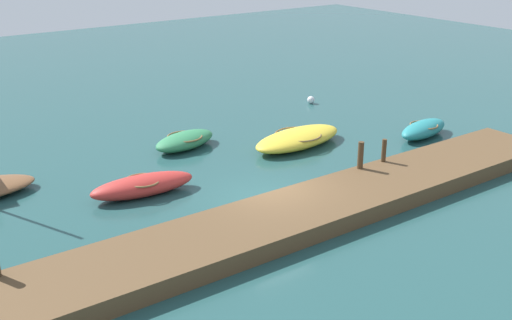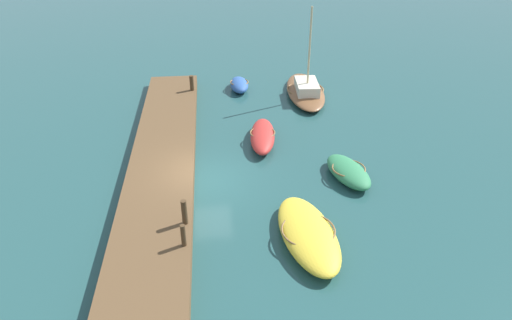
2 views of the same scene
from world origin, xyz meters
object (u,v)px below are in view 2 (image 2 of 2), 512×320
(motorboat_yellow, at_px, (308,234))
(dinghy_blue, at_px, (239,85))
(sailboat_brown, at_px, (306,90))
(rowboat_red, at_px, (263,136))
(rowboat_green, at_px, (348,172))
(mooring_post_west, at_px, (192,83))
(mooring_post_mid_east, at_px, (183,235))
(mooring_post_mid_west, at_px, (184,212))

(motorboat_yellow, distance_m, dinghy_blue, 15.71)
(dinghy_blue, bearing_deg, sailboat_brown, 69.38)
(dinghy_blue, xyz_separation_m, rowboat_red, (7.46, 0.75, 0.02))
(dinghy_blue, xyz_separation_m, rowboat_green, (11.36, 4.41, -0.01))
(sailboat_brown, bearing_deg, mooring_post_west, -89.01)
(mooring_post_west, bearing_deg, rowboat_red, 31.76)
(rowboat_green, bearing_deg, dinghy_blue, -172.82)
(rowboat_green, relative_size, mooring_post_mid_east, 3.74)
(sailboat_brown, distance_m, mooring_post_mid_east, 16.39)
(mooring_post_mid_east, bearing_deg, mooring_post_mid_west, 180.00)
(dinghy_blue, height_order, rowboat_red, rowboat_red)
(motorboat_yellow, height_order, mooring_post_mid_east, mooring_post_mid_east)
(sailboat_brown, height_order, mooring_post_mid_east, sailboat_brown)
(rowboat_green, distance_m, sailboat_brown, 9.90)
(motorboat_yellow, bearing_deg, rowboat_green, 140.32)
(motorboat_yellow, relative_size, mooring_post_west, 5.24)
(sailboat_brown, bearing_deg, rowboat_green, 3.74)
(motorboat_yellow, distance_m, rowboat_red, 8.21)
(sailboat_brown, xyz_separation_m, mooring_post_mid_east, (14.64, -7.36, 0.66))
(rowboat_green, relative_size, mooring_post_mid_west, 3.22)
(mooring_post_mid_west, bearing_deg, dinghy_blue, 168.14)
(rowboat_red, height_order, sailboat_brown, sailboat_brown)
(dinghy_blue, height_order, mooring_post_mid_east, mooring_post_mid_east)
(rowboat_green, height_order, mooring_post_west, mooring_post_west)
(rowboat_red, relative_size, mooring_post_west, 4.21)
(rowboat_green, distance_m, mooring_post_west, 12.64)
(rowboat_red, bearing_deg, mooring_post_mid_west, -21.15)
(dinghy_blue, distance_m, rowboat_green, 12.18)
(rowboat_red, xyz_separation_m, mooring_post_mid_west, (7.34, -3.86, 0.76))
(mooring_post_mid_east, bearing_deg, dinghy_blue, 169.07)
(rowboat_green, distance_m, mooring_post_mid_east, 8.91)
(motorboat_yellow, distance_m, mooring_post_mid_east, 4.82)
(rowboat_red, height_order, mooring_post_mid_east, mooring_post_mid_east)
(sailboat_brown, xyz_separation_m, mooring_post_mid_west, (13.35, -7.36, 0.74))
(rowboat_red, xyz_separation_m, mooring_post_mid_east, (8.63, -3.86, 0.68))
(rowboat_green, xyz_separation_m, mooring_post_mid_west, (3.45, -7.52, 0.79))
(dinghy_blue, relative_size, mooring_post_mid_west, 2.38)
(rowboat_green, relative_size, sailboat_brown, 0.54)
(dinghy_blue, bearing_deg, mooring_post_west, -70.22)
(motorboat_yellow, height_order, rowboat_red, rowboat_red)
(motorboat_yellow, distance_m, mooring_post_mid_west, 4.88)
(sailboat_brown, xyz_separation_m, mooring_post_west, (-0.23, -7.36, 0.68))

